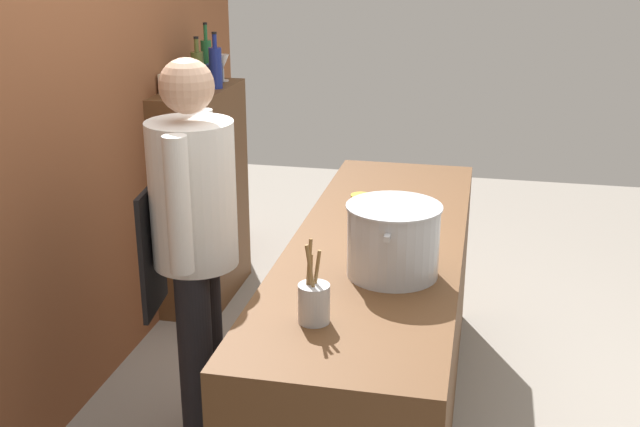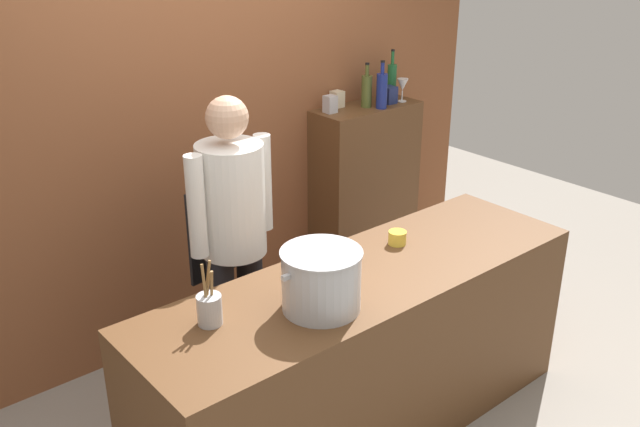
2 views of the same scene
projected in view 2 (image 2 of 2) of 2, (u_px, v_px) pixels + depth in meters
ground_plane at (361, 427)px, 3.65m from camera, size 8.00×8.00×0.00m
brick_back_panel at (200, 93)px, 4.04m from camera, size 4.40×0.10×3.00m
prep_counter at (363, 354)px, 3.47m from camera, size 2.32×0.70×0.90m
bar_cabinet at (364, 195)px, 4.90m from camera, size 0.76×0.32×1.27m
chef at (232, 229)px, 3.60m from camera, size 0.53×0.38×1.66m
stockpot_large at (321, 280)px, 2.96m from camera, size 0.41×0.35×0.27m
utensil_crock at (209, 308)px, 2.87m from camera, size 0.10×0.10×0.28m
butter_jar at (397, 238)px, 3.58m from camera, size 0.09×0.09×0.07m
wine_bottle_olive at (367, 90)px, 4.58m from camera, size 0.07×0.07×0.29m
wine_bottle_green at (392, 81)px, 4.78m from camera, size 0.06×0.06×0.34m
wine_bottle_cobalt at (382, 90)px, 4.55m from camera, size 0.07×0.07×0.31m
wine_glass_tall at (403, 85)px, 4.72m from camera, size 0.08×0.08×0.16m
spice_tin_cream at (337, 99)px, 4.61m from camera, size 0.07×0.07×0.11m
spice_tin_silver at (330, 104)px, 4.48m from camera, size 0.07×0.07×0.11m
spice_tin_navy at (389, 95)px, 4.69m from camera, size 0.09×0.09×0.11m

